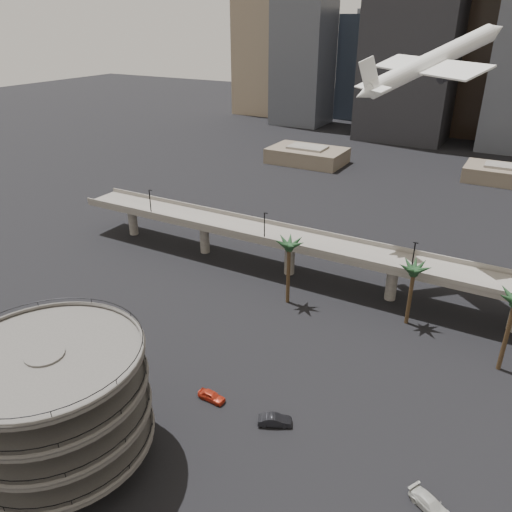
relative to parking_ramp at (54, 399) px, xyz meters
The scene contains 9 objects.
ground 16.79m from the parking_ramp, 17.10° to the left, with size 700.00×700.00×0.00m, color black.
parking_ramp is the anchor object (origin of this frame).
overpass 60.46m from the parking_ramp, 77.57° to the left, with size 130.00×9.30×14.70m.
palm_trees 61.97m from the parking_ramp, 56.18° to the left, with size 54.40×18.40×14.00m.
low_buildings 147.81m from the parking_ramp, 82.26° to the left, with size 135.00×27.50×6.80m.
airborne_jet 83.46m from the parking_ramp, 72.92° to the left, with size 24.74×25.58×14.41m.
car_a 22.24m from the parking_ramp, 61.65° to the left, with size 1.68×4.18×1.42m, color red.
car_b 28.30m from the parking_ramp, 42.30° to the left, with size 1.62×4.65×1.53m, color black.
car_c 44.64m from the parking_ramp, 20.28° to the left, with size 2.11×5.19×1.51m, color silver.
Camera 1 is at (29.79, -31.81, 50.06)m, focal length 35.00 mm.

